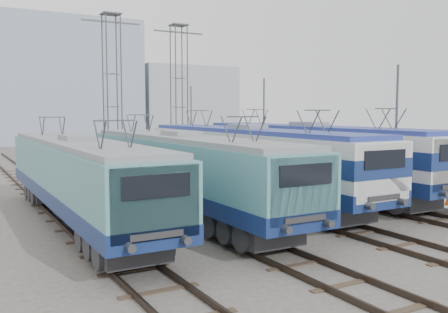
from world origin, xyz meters
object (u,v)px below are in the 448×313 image
locomotive_center_left (183,167)px  catenary_tower_west (112,85)px  locomotive_far_left (79,174)px  locomotive_center_right (249,156)px  mast_mid (264,128)px  mast_rear (191,124)px  mast_front (396,134)px  locomotive_far_right (310,151)px  catenary_tower_east (179,88)px

locomotive_center_left → catenary_tower_west: catenary_tower_west is taller
locomotive_far_left → catenary_tower_west: 19.30m
locomotive_center_right → catenary_tower_west: 16.79m
mast_mid → mast_rear: (0.00, 12.00, 0.00)m
locomotive_center_right → catenary_tower_west: catenary_tower_west is taller
locomotive_center_left → mast_mid: 14.65m
locomotive_center_left → mast_front: mast_front is taller
locomotive_center_right → mast_mid: 10.34m
locomotive_far_right → catenary_tower_east: size_ratio=1.57×
mast_front → mast_mid: bearing=90.0°
locomotive_center_left → mast_mid: size_ratio=2.51×
locomotive_center_right → catenary_tower_west: size_ratio=1.54×
catenary_tower_west → mast_mid: size_ratio=1.71×
mast_front → mast_rear: (0.00, 24.00, 0.00)m
locomotive_far_left → locomotive_center_right: size_ratio=0.93×
locomotive_far_left → mast_mid: size_ratio=2.45×
mast_front → locomotive_far_left: bearing=170.8°
locomotive_far_left → catenary_tower_west: size_ratio=1.43×
locomotive_center_left → mast_rear: size_ratio=2.51×
locomotive_far_right → mast_mid: mast_mid is taller
locomotive_far_left → mast_rear: size_ratio=2.45×
locomotive_far_left → mast_rear: (15.35, 21.52, 1.35)m
locomotive_far_right → locomotive_center_left: bearing=-166.0°
mast_front → locomotive_center_right: bearing=148.3°
mast_front → mast_rear: size_ratio=1.00×
locomotive_far_left → mast_mid: mast_mid is taller
locomotive_far_right → catenary_tower_east: catenary_tower_east is taller
locomotive_far_left → catenary_tower_east: (13.25, 19.52, 4.50)m
locomotive_center_left → mast_rear: bearing=63.5°
catenary_tower_east → mast_rear: (2.10, 2.00, -3.14)m
catenary_tower_east → mast_front: 22.32m
locomotive_center_left → mast_rear: mast_rear is taller
mast_mid → locomotive_center_right: bearing=-128.2°
locomotive_far_left → locomotive_far_right: 13.65m
locomotive_center_left → catenary_tower_east: bearing=66.1°
locomotive_far_left → mast_mid: bearing=31.8°
catenary_tower_west → locomotive_far_right: bearing=-66.5°
locomotive_far_left → mast_front: 15.61m
catenary_tower_east → mast_mid: (2.10, -10.00, -3.14)m
locomotive_center_right → catenary_tower_east: bearing=76.8°
locomotive_far_right → mast_front: (1.85, -4.48, 1.10)m
catenary_tower_east → mast_mid: catenary_tower_east is taller
locomotive_far_right → mast_rear: bearing=84.6°
mast_mid → locomotive_far_right: bearing=-103.8°
locomotive_far_right → mast_rear: size_ratio=2.70×
locomotive_center_left → catenary_tower_west: (2.25, 17.75, 4.45)m
locomotive_center_right → locomotive_far_right: size_ratio=0.98×
catenary_tower_east → mast_mid: size_ratio=1.71×
catenary_tower_west → locomotive_center_right: bearing=-82.0°
locomotive_center_right → mast_front: 7.55m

